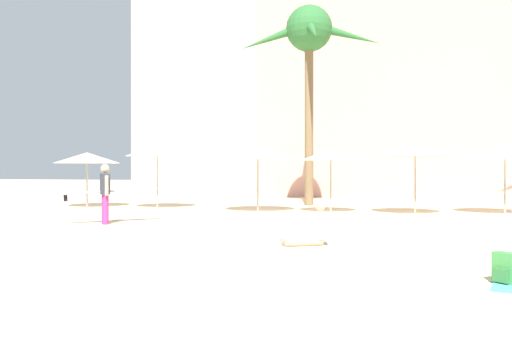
# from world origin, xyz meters

# --- Properties ---
(ground) EXTENTS (120.00, 120.00, 0.00)m
(ground) POSITION_xyz_m (0.00, 0.00, 0.00)
(ground) COLOR beige
(hotel_pink) EXTENTS (24.23, 11.78, 17.25)m
(hotel_pink) POSITION_xyz_m (7.45, 28.50, 8.63)
(hotel_pink) COLOR #DB9989
(hotel_pink) RESTS_ON ground
(palm_tree_left) EXTENTS (6.00, 5.78, 8.41)m
(palm_tree_left) POSITION_xyz_m (-1.07, 16.50, 6.98)
(palm_tree_left) COLOR brown
(palm_tree_left) RESTS_ON ground
(cafe_umbrella_0) EXTENTS (2.48, 2.48, 2.31)m
(cafe_umbrella_0) POSITION_xyz_m (2.89, 12.96, 2.13)
(cafe_umbrella_0) COLOR gray
(cafe_umbrella_0) RESTS_ON ground
(cafe_umbrella_1) EXTENTS (2.49, 2.49, 2.40)m
(cafe_umbrella_1) POSITION_xyz_m (-6.74, 13.77, 2.21)
(cafe_umbrella_1) COLOR gray
(cafe_umbrella_1) RESTS_ON ground
(cafe_umbrella_2) EXTENTS (2.73, 2.73, 2.27)m
(cafe_umbrella_2) POSITION_xyz_m (-2.55, 12.95, 2.07)
(cafe_umbrella_2) COLOR gray
(cafe_umbrella_2) RESTS_ON ground
(cafe_umbrella_3) EXTENTS (2.47, 2.47, 2.40)m
(cafe_umbrella_3) POSITION_xyz_m (5.89, 13.68, 2.13)
(cafe_umbrella_3) COLOR gray
(cafe_umbrella_3) RESTS_ON ground
(cafe_umbrella_5) EXTENTS (2.60, 2.60, 2.19)m
(cafe_umbrella_5) POSITION_xyz_m (-9.67, 13.63, 1.97)
(cafe_umbrella_5) COLOR gray
(cafe_umbrella_5) RESTS_ON ground
(cafe_umbrella_6) EXTENTS (2.17, 2.17, 2.21)m
(cafe_umbrella_6) POSITION_xyz_m (0.05, 13.05, 2.02)
(cafe_umbrella_6) COLOR gray
(cafe_umbrella_6) RESTS_ON ground
(backpack) EXTENTS (0.35, 0.35, 0.42)m
(backpack) POSITION_xyz_m (3.06, 2.10, 0.20)
(backpack) COLOR #3F8C43
(backpack) RESTS_ON ground
(person_near_right) EXTENTS (0.98, 0.74, 0.91)m
(person_near_right) POSITION_xyz_m (0.19, 5.14, 0.32)
(person_near_right) COLOR #D1A889
(person_near_right) RESTS_ON ground
(person_near_left) EXTENTS (2.55, 2.25, 1.67)m
(person_near_left) POSITION_xyz_m (-5.85, 8.03, 0.91)
(person_near_left) COLOR #B7337F
(person_near_left) RESTS_ON ground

